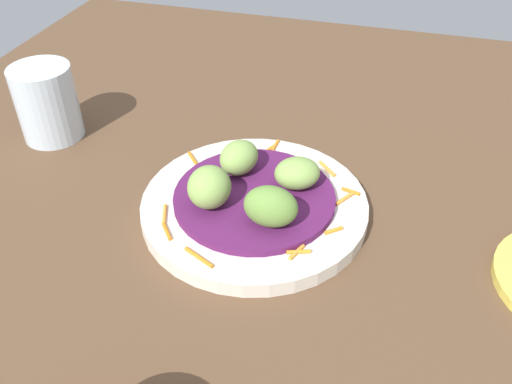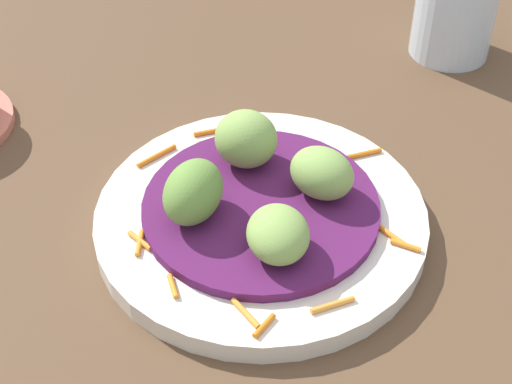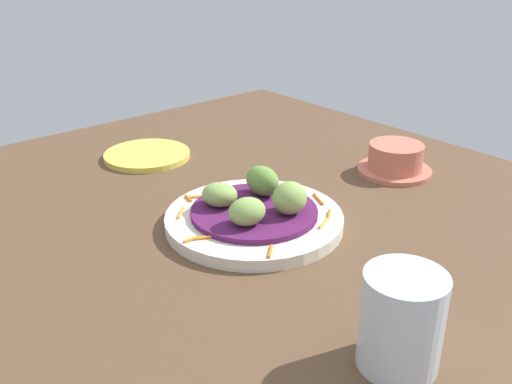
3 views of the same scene
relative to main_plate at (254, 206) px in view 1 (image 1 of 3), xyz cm
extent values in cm
cube|color=brown|center=(-3.69, 1.80, -1.87)|extent=(110.00, 110.00, 2.00)
cylinder|color=silver|center=(0.00, 0.00, 0.00)|extent=(25.05, 25.05, 1.74)
cylinder|color=#51194C|center=(0.00, 0.00, 1.28)|extent=(17.80, 17.80, 0.82)
cylinder|color=orange|center=(2.70, 9.26, 1.07)|extent=(1.59, 1.81, 0.40)
cylinder|color=orange|center=(7.58, -7.15, 1.07)|extent=(2.28, 1.96, 0.40)
cylinder|color=orange|center=(6.84, 6.30, 1.07)|extent=(2.33, 1.25, 0.40)
cylinder|color=orange|center=(10.17, -2.66, 1.07)|extent=(1.98, 3.57, 0.40)
cylinder|color=orange|center=(-5.34, -9.31, 1.07)|extent=(2.46, 2.20, 0.40)
cylinder|color=orange|center=(5.19, -8.45, 1.07)|extent=(2.99, 1.44, 0.40)
cylinder|color=orange|center=(-4.26, 10.03, 1.07)|extent=(0.89, 2.15, 0.40)
cylinder|color=orange|center=(6.74, 6.49, 1.07)|extent=(1.19, 2.39, 0.40)
cylinder|color=orange|center=(-7.81, 6.72, 1.07)|extent=(2.56, 2.45, 0.40)
cylinder|color=orange|center=(-10.97, -0.44, 1.07)|extent=(2.23, 0.53, 0.40)
cylinder|color=orange|center=(-9.77, -1.03, 1.07)|extent=(2.60, 1.56, 0.40)
cylinder|color=orange|center=(-2.75, 9.53, 1.07)|extent=(2.64, 1.83, 0.40)
ellipsoid|color=#84A851|center=(-2.89, 4.07, 3.35)|extent=(6.32, 6.59, 3.32)
ellipsoid|color=#84A851|center=(-4.07, -2.89, 3.58)|extent=(5.99, 5.33, 3.77)
ellipsoid|color=#84A851|center=(2.89, -4.07, 3.97)|extent=(5.02, 4.69, 4.55)
ellipsoid|color=olive|center=(4.07, 2.89, 3.88)|extent=(4.10, 5.62, 4.37)
cylinder|color=silver|center=(-8.03, -30.45, 4.05)|extent=(7.85, 7.85, 9.84)
camera|label=1|loc=(44.54, 12.99, 38.72)|focal=38.09mm
camera|label=2|loc=(-15.53, 39.09, 40.96)|focal=54.35mm
camera|label=3|loc=(-46.61, -54.58, 37.03)|focal=40.27mm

